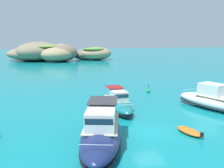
# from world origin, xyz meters

# --- Properties ---
(ground_plane) EXTENTS (400.00, 400.00, 0.00)m
(ground_plane) POSITION_xyz_m (0.00, 0.00, 0.00)
(ground_plane) COLOR #0F7F89
(islet_large) EXTENTS (30.54, 25.90, 7.00)m
(islet_large) POSITION_xyz_m (-4.21, 76.96, 3.03)
(islet_large) COLOR #84755B
(islet_large) RESTS_ON ground
(islet_small) EXTENTS (16.48, 12.79, 4.97)m
(islet_small) POSITION_xyz_m (14.00, 76.47, 2.33)
(islet_small) COLOR #756651
(islet_small) RESTS_ON ground
(motorboat_teal) EXTENTS (2.64, 7.80, 2.42)m
(motorboat_teal) POSITION_xyz_m (-0.38, 7.10, 0.77)
(motorboat_teal) COLOR #19727A
(motorboat_teal) RESTS_ON ground
(motorboat_navy) EXTENTS (6.15, 10.21, 3.07)m
(motorboat_navy) POSITION_xyz_m (-4.63, -1.41, 0.97)
(motorboat_navy) COLOR navy
(motorboat_navy) RESTS_ON ground
(motorboat_white) EXTENTS (5.61, 10.12, 2.85)m
(motorboat_white) POSITION_xyz_m (10.20, 4.23, 0.95)
(motorboat_white) COLOR white
(motorboat_white) RESTS_ON ground
(dinghy_tender) EXTENTS (1.45, 2.86, 0.58)m
(dinghy_tender) POSITION_xyz_m (2.98, -1.38, 0.22)
(dinghy_tender) COLOR orange
(dinghy_tender) RESTS_ON ground
(channel_buoy) EXTENTS (0.56, 0.56, 1.48)m
(channel_buoy) POSITION_xyz_m (7.05, 14.63, 0.34)
(channel_buoy) COLOR green
(channel_buoy) RESTS_ON ground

